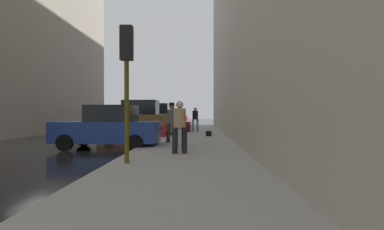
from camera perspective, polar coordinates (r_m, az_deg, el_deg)
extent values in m
plane|color=black|center=(14.20, -25.59, -5.57)|extent=(120.00, 120.00, 0.00)
cube|color=gray|center=(12.68, -0.49, -5.90)|extent=(4.00, 40.00, 0.15)
cube|color=navy|center=(12.90, -15.83, -3.07)|extent=(4.22, 1.89, 0.84)
cube|color=black|center=(12.81, -14.98, 0.26)|extent=(1.91, 1.59, 0.70)
cylinder|color=black|center=(14.25, -19.93, -4.24)|extent=(0.64, 0.23, 0.64)
cylinder|color=black|center=(12.57, -23.08, -4.87)|extent=(0.64, 0.23, 0.64)
cylinder|color=black|center=(13.47, -9.07, -4.49)|extent=(0.64, 0.23, 0.64)
cylinder|color=black|center=(11.68, -10.81, -5.25)|extent=(0.64, 0.23, 0.64)
cube|color=brown|center=(18.87, -10.31, -1.56)|extent=(4.64, 1.93, 1.10)
cube|color=black|center=(18.82, -9.72, 1.42)|extent=(2.10, 1.61, 0.90)
cylinder|color=black|center=(20.16, -13.88, -2.86)|extent=(0.64, 0.23, 0.64)
cylinder|color=black|center=(18.40, -15.49, -3.18)|extent=(0.64, 0.23, 0.64)
cylinder|color=black|center=(19.53, -5.42, -2.96)|extent=(0.64, 0.23, 0.64)
cylinder|color=black|center=(17.71, -6.23, -3.31)|extent=(0.64, 0.23, 0.64)
cube|color=silver|center=(25.07, -7.41, -1.06)|extent=(4.66, 2.00, 1.10)
cube|color=black|center=(25.04, -6.96, 1.18)|extent=(2.12, 1.64, 0.90)
cylinder|color=black|center=(26.21, -10.43, -2.10)|extent=(0.65, 0.24, 0.64)
cylinder|color=black|center=(24.40, -11.15, -2.29)|extent=(0.65, 0.24, 0.64)
cylinder|color=black|center=(25.88, -3.88, -2.12)|extent=(0.65, 0.24, 0.64)
cylinder|color=black|center=(24.04, -4.12, -2.32)|extent=(0.65, 0.24, 0.64)
cube|color=#193828|center=(31.30, -5.67, -1.00)|extent=(4.22, 1.88, 0.84)
cube|color=black|center=(31.26, -5.31, 0.37)|extent=(1.91, 1.58, 0.70)
cylinder|color=black|center=(32.42, -7.85, -1.61)|extent=(0.64, 0.23, 0.64)
cylinder|color=black|center=(30.61, -8.43, -1.73)|extent=(0.64, 0.23, 0.64)
cylinder|color=black|center=(32.08, -3.04, -1.63)|extent=(0.64, 0.23, 0.64)
cylinder|color=black|center=(30.24, -3.34, -1.75)|extent=(0.64, 0.23, 0.64)
cube|color=#B7BABF|center=(37.28, -4.55, -0.77)|extent=(4.21, 1.86, 0.84)
cube|color=black|center=(37.25, -4.25, 0.38)|extent=(1.90, 1.57, 0.70)
cylinder|color=black|center=(38.36, -6.45, -1.29)|extent=(0.64, 0.22, 0.64)
cylinder|color=black|center=(36.54, -6.82, -1.38)|extent=(0.64, 0.22, 0.64)
cylinder|color=black|center=(38.10, -2.37, -1.30)|extent=(0.64, 0.22, 0.64)
cylinder|color=black|center=(36.26, -2.55, -1.39)|extent=(0.64, 0.22, 0.64)
cube|color=#B2191E|center=(43.37, -3.73, -0.60)|extent=(4.23, 1.90, 0.84)
cube|color=black|center=(43.34, -3.47, 0.39)|extent=(1.91, 1.59, 0.70)
cylinder|color=black|center=(44.41, -5.40, -1.06)|extent=(0.64, 0.23, 0.64)
cylinder|color=black|center=(42.58, -5.65, -1.12)|extent=(0.64, 0.23, 0.64)
cylinder|color=black|center=(44.21, -1.88, -1.06)|extent=(0.64, 0.23, 0.64)
cylinder|color=black|center=(42.38, -1.98, -1.13)|extent=(0.64, 0.23, 0.64)
cylinder|color=red|center=(16.44, -5.50, -3.23)|extent=(0.22, 0.22, 0.55)
sphere|color=red|center=(16.42, -5.50, -2.08)|extent=(0.20, 0.20, 0.20)
cylinder|color=red|center=(16.46, -6.06, -3.13)|extent=(0.10, 0.09, 0.09)
cylinder|color=red|center=(16.42, -4.95, -3.14)|extent=(0.10, 0.09, 0.09)
cylinder|color=#514C0F|center=(8.04, -12.34, 3.81)|extent=(0.12, 0.12, 3.60)
cube|color=black|center=(8.23, -12.36, 13.24)|extent=(0.32, 0.24, 0.90)
sphere|color=red|center=(8.42, -12.14, 14.90)|extent=(0.14, 0.14, 0.14)
sphere|color=yellow|center=(8.35, -12.14, 13.04)|extent=(0.14, 0.14, 0.14)
sphere|color=green|center=(8.30, -12.13, 11.16)|extent=(0.14, 0.14, 0.14)
cylinder|color=#728CB2|center=(21.44, 1.05, -1.97)|extent=(0.20, 0.20, 0.85)
cylinder|color=#728CB2|center=(21.40, 0.20, -1.97)|extent=(0.20, 0.20, 0.85)
cylinder|color=black|center=(21.40, 0.62, -0.01)|extent=(0.45, 0.45, 0.62)
sphere|color=beige|center=(21.40, 0.62, 1.14)|extent=(0.24, 0.24, 0.24)
cylinder|color=black|center=(11.31, -3.17, -4.13)|extent=(0.19, 0.19, 0.85)
cylinder|color=black|center=(11.26, -1.56, -4.15)|extent=(0.19, 0.19, 0.85)
cylinder|color=#A51E23|center=(11.25, -2.36, -0.41)|extent=(0.43, 0.43, 0.62)
sphere|color=beige|center=(11.25, -2.37, 1.78)|extent=(0.24, 0.24, 0.24)
cylinder|color=#333338|center=(13.37, -4.56, -3.43)|extent=(0.19, 0.19, 0.85)
cylinder|color=#333338|center=(13.33, -3.19, -3.44)|extent=(0.19, 0.19, 0.85)
cylinder|color=#4C5156|center=(13.32, -3.88, -0.28)|extent=(0.41, 0.41, 0.62)
sphere|color=#997051|center=(13.32, -3.88, 1.57)|extent=(0.24, 0.24, 0.24)
cylinder|color=black|center=(13.32, -3.88, 1.88)|extent=(0.34, 0.34, 0.02)
cylinder|color=black|center=(13.33, -3.88, 2.14)|extent=(0.23, 0.23, 0.11)
cylinder|color=black|center=(9.80, -3.29, -4.84)|extent=(0.22, 0.22, 0.85)
cylinder|color=black|center=(9.85, -1.44, -4.81)|extent=(0.22, 0.22, 0.85)
cylinder|color=tan|center=(9.78, -2.36, -0.53)|extent=(0.48, 0.48, 0.62)
sphere|color=beige|center=(9.79, -2.36, 1.99)|extent=(0.24, 0.24, 0.24)
cube|color=#591414|center=(20.79, -0.87, -2.28)|extent=(0.45, 0.61, 0.68)
cylinder|color=#333333|center=(20.77, -0.87, -0.85)|extent=(0.02, 0.02, 0.36)
cube|color=black|center=(17.04, 3.18, -3.55)|extent=(0.32, 0.44, 0.28)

